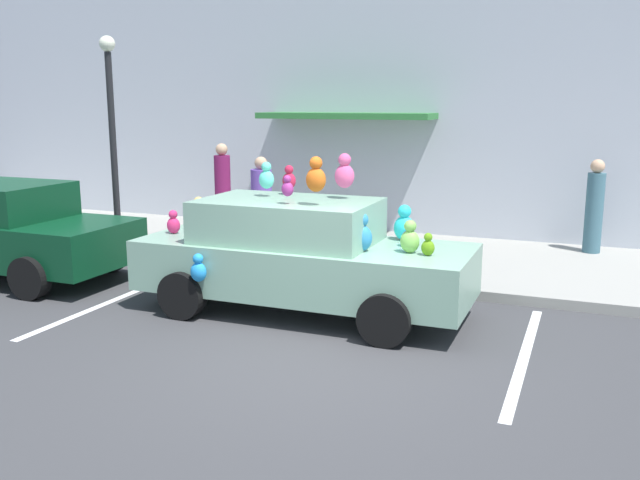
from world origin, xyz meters
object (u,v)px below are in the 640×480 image
teddy_bear_on_sidewalk (237,238)px  parked_sedan_behind (4,229)px  plush_covered_car (300,255)px  pedestrian_near_shopfront (594,209)px  pedestrian_walking_past (262,205)px  street_lamp_post (112,121)px  pedestrian_by_lamp (223,190)px

teddy_bear_on_sidewalk → parked_sedan_behind: bearing=-148.8°
plush_covered_car → pedestrian_near_shopfront: 6.06m
teddy_bear_on_sidewalk → pedestrian_walking_past: 1.36m
street_lamp_post → parked_sedan_behind: bearing=-110.6°
pedestrian_by_lamp → teddy_bear_on_sidewalk: bearing=-55.3°
parked_sedan_behind → pedestrian_walking_past: 4.46m
parked_sedan_behind → pedestrian_walking_past: pedestrian_walking_past is taller
parked_sedan_behind → pedestrian_walking_past: size_ratio=2.53×
plush_covered_car → teddy_bear_on_sidewalk: bearing=136.2°
pedestrian_walking_past → pedestrian_near_shopfront: bearing=15.3°
pedestrian_walking_past → pedestrian_by_lamp: pedestrian_by_lamp is taller
street_lamp_post → pedestrian_by_lamp: (0.95, 2.24, -1.48)m
teddy_bear_on_sidewalk → pedestrian_walking_past: size_ratio=0.47×
pedestrian_by_lamp → pedestrian_near_shopfront: bearing=5.2°
parked_sedan_behind → pedestrian_near_shopfront: 10.14m
plush_covered_car → pedestrian_by_lamp: bearing=130.5°
teddy_bear_on_sidewalk → pedestrian_walking_past: pedestrian_walking_past is taller
parked_sedan_behind → teddy_bear_on_sidewalk: 3.78m
teddy_bear_on_sidewalk → pedestrian_walking_past: (-0.17, 1.29, 0.40)m
pedestrian_walking_past → pedestrian_by_lamp: 1.67m
plush_covered_car → street_lamp_post: size_ratio=1.18×
pedestrian_by_lamp → pedestrian_walking_past: bearing=-34.4°
parked_sedan_behind → pedestrian_by_lamp: bearing=68.1°
pedestrian_near_shopfront → parked_sedan_behind: bearing=-151.5°
pedestrian_near_shopfront → pedestrian_by_lamp: bearing=-174.8°
plush_covered_car → pedestrian_walking_past: bearing=124.2°
street_lamp_post → pedestrian_near_shopfront: bearing=19.5°
teddy_bear_on_sidewalk → pedestrian_near_shopfront: (5.69, 2.88, 0.43)m
teddy_bear_on_sidewalk → pedestrian_near_shopfront: size_ratio=0.47×
plush_covered_car → teddy_bear_on_sidewalk: plush_covered_car is taller
street_lamp_post → teddy_bear_on_sidewalk: bearing=0.1°
street_lamp_post → pedestrian_by_lamp: bearing=66.9°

